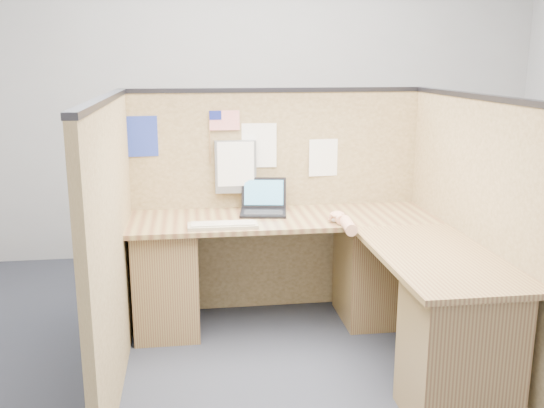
{
  "coord_description": "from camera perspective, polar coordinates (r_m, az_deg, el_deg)",
  "views": [
    {
      "loc": [
        -0.59,
        -3.03,
        1.71
      ],
      "look_at": [
        -0.1,
        0.5,
        0.86
      ],
      "focal_mm": 40.0,
      "sensor_mm": 36.0,
      "label": 1
    }
  ],
  "objects": [
    {
      "name": "floor",
      "position": [
        3.53,
        2.75,
        -15.58
      ],
      "size": [
        5.0,
        5.0,
        0.0
      ],
      "primitive_type": "plane",
      "color": "black",
      "rests_on": "ground"
    },
    {
      "name": "wall_back",
      "position": [
        5.32,
        -1.61,
        10.09
      ],
      "size": [
        5.0,
        0.0,
        5.0
      ],
      "primitive_type": "plane",
      "rotation": [
        1.57,
        0.0,
        0.0
      ],
      "color": "#9B9DA0",
      "rests_on": "floor"
    },
    {
      "name": "cubicle_partitions",
      "position": [
        3.63,
        1.65,
        -1.62
      ],
      "size": [
        2.06,
        1.83,
        1.53
      ],
      "color": "brown",
      "rests_on": "floor"
    },
    {
      "name": "l_desk",
      "position": [
        3.65,
        4.85,
        -7.78
      ],
      "size": [
        1.95,
        1.75,
        0.73
      ],
      "color": "brown",
      "rests_on": "floor"
    },
    {
      "name": "laptop",
      "position": [
        3.98,
        -0.94,
        -0.04
      ],
      "size": [
        0.33,
        0.33,
        0.22
      ],
      "rotation": [
        0.0,
        0.0,
        -0.15
      ],
      "color": "black",
      "rests_on": "l_desk"
    },
    {
      "name": "keyboard",
      "position": [
        3.64,
        -4.65,
        -2.02
      ],
      "size": [
        0.42,
        0.15,
        0.03
      ],
      "rotation": [
        0.0,
        0.0,
        -0.01
      ],
      "color": "gray",
      "rests_on": "l_desk"
    },
    {
      "name": "mouse",
      "position": [
        3.76,
        6.2,
        -1.41
      ],
      "size": [
        0.12,
        0.1,
        0.04
      ],
      "primitive_type": "ellipsoid",
      "rotation": [
        0.0,
        0.0,
        -0.34
      ],
      "color": "silver",
      "rests_on": "l_desk"
    },
    {
      "name": "hand_forearm",
      "position": [
        3.64,
        6.87,
        -1.71
      ],
      "size": [
        0.11,
        0.38,
        0.08
      ],
      "color": "tan",
      "rests_on": "l_desk"
    },
    {
      "name": "blue_poster",
      "position": [
        4.04,
        -12.11,
        6.24
      ],
      "size": [
        0.2,
        0.01,
        0.26
      ],
      "primitive_type": "cube",
      "rotation": [
        0.0,
        0.0,
        0.05
      ],
      "color": "navy",
      "rests_on": "cubicle_partitions"
    },
    {
      "name": "american_flag",
      "position": [
        4.01,
        -4.82,
        7.67
      ],
      "size": [
        0.2,
        0.01,
        0.35
      ],
      "color": "olive",
      "rests_on": "cubicle_partitions"
    },
    {
      "name": "file_holder",
      "position": [
        4.04,
        -3.45,
        3.54
      ],
      "size": [
        0.27,
        0.05,
        0.35
      ],
      "color": "slate",
      "rests_on": "cubicle_partitions"
    },
    {
      "name": "paper_left",
      "position": [
        4.07,
        -1.22,
        5.53
      ],
      "size": [
        0.23,
        0.02,
        0.3
      ],
      "primitive_type": "cube",
      "rotation": [
        0.0,
        0.0,
        -0.05
      ],
      "color": "white",
      "rests_on": "cubicle_partitions"
    },
    {
      "name": "paper_right",
      "position": [
        4.15,
        4.85,
        4.37
      ],
      "size": [
        0.2,
        0.02,
        0.25
      ],
      "primitive_type": "cube",
      "rotation": [
        0.0,
        0.0,
        0.07
      ],
      "color": "white",
      "rests_on": "cubicle_partitions"
    }
  ]
}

